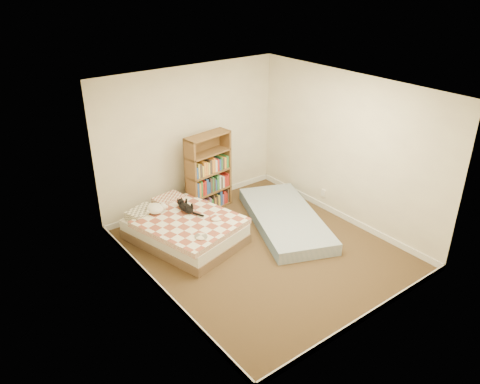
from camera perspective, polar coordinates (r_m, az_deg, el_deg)
room at (r=6.71m, az=2.95°, el=1.55°), size 3.51×4.01×2.51m
bed at (r=7.48m, az=-6.89°, el=-4.38°), size 1.61×1.98×0.46m
bookshelf at (r=8.24m, az=-3.91°, el=1.29°), size 0.88×0.40×1.41m
floor_mattress at (r=7.94m, az=5.53°, el=-3.29°), size 1.78×2.45×0.20m
black_cat at (r=7.53m, az=-6.71°, el=-1.81°), size 0.22×0.61×0.14m
white_dog at (r=7.52m, az=-10.20°, el=-1.99°), size 0.37×0.38×0.14m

